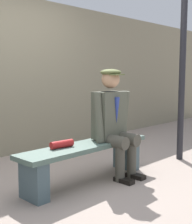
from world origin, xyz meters
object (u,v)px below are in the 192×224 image
object	(u,v)px
rolled_magazine	(62,144)
lamp_post	(184,4)
bench	(87,156)
seated_man	(113,119)

from	to	relation	value
rolled_magazine	lamp_post	bearing A→B (deg)	170.16
bench	seated_man	distance (m)	0.55
rolled_magazine	lamp_post	xyz separation A→B (m)	(-1.93, 0.33, 1.70)
bench	seated_man	xyz separation A→B (m)	(-0.38, 0.06, 0.39)
bench	lamp_post	distance (m)	2.49
seated_man	lamp_post	world-z (taller)	lamp_post
lamp_post	rolled_magazine	bearing A→B (deg)	-9.84
seated_man	rolled_magazine	world-z (taller)	seated_man
lamp_post	bench	bearing A→B (deg)	-9.62
bench	rolled_magazine	xyz separation A→B (m)	(0.31, -0.06, 0.18)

